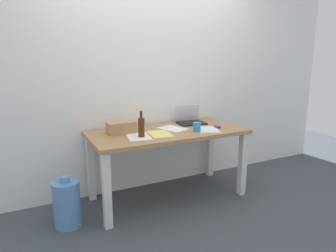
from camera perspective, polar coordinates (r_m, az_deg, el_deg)
ground_plane at (r=3.39m, az=-0.00°, el=-13.21°), size 8.00×8.00×0.00m
back_wall at (r=3.44m, az=-3.27°, el=9.70°), size 5.20×0.08×2.60m
desk at (r=3.16m, az=-0.00°, el=-2.70°), size 1.63×0.74×0.74m
laptop_right at (r=3.49m, az=4.22°, el=1.22°), size 0.32×0.28×0.21m
beer_bottle at (r=2.87m, az=-5.09°, el=-0.15°), size 0.06×0.06×0.26m
computer_mouse at (r=3.31m, az=9.34°, el=-0.00°), size 0.08×0.11×0.03m
cardboard_box at (r=3.05m, az=-8.91°, el=-0.29°), size 0.28×0.16×0.12m
coffee_mug at (r=3.10m, az=5.51°, el=-0.19°), size 0.08×0.08×0.09m
paper_sheet_front_right at (r=3.21m, az=7.57°, el=-0.63°), size 0.30×0.35×0.00m
paper_sheet_near_back at (r=3.22m, az=1.01°, el=-0.47°), size 0.30×0.35×0.00m
paper_yellow_folder at (r=3.00m, az=-1.51°, el=-1.50°), size 0.25×0.32×0.00m
paper_sheet_front_left at (r=2.91m, az=-5.61°, el=-2.02°), size 0.26×0.33×0.00m
water_cooler_jug at (r=2.91m, az=-18.66°, el=-13.80°), size 0.24×0.24×0.47m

